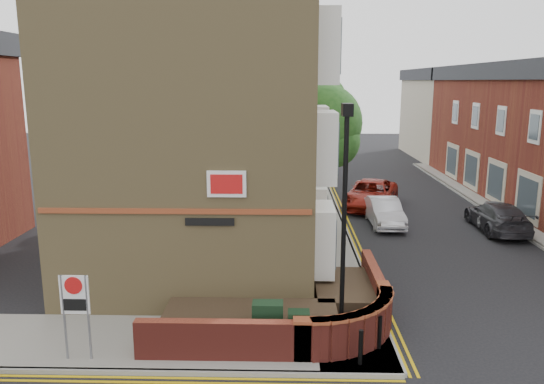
{
  "coord_description": "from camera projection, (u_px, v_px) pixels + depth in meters",
  "views": [
    {
      "loc": [
        0.13,
        -11.52,
        6.94
      ],
      "look_at": [
        -0.26,
        4.0,
        3.68
      ],
      "focal_mm": 35.0,
      "sensor_mm": 36.0,
      "label": 1
    }
  ],
  "objects": [
    {
      "name": "bollard_near",
      "position": [
        361.0,
        347.0,
        12.92
      ],
      "size": [
        0.11,
        0.11,
        0.9
      ],
      "primitive_type": "cylinder",
      "color": "black",
      "rests_on": "pavement_corner"
    },
    {
      "name": "kerb_main_near",
      "position": [
        339.0,
        212.0,
        28.26
      ],
      "size": [
        0.15,
        32.0,
        0.12
      ],
      "primitive_type": "cube",
      "color": "gray",
      "rests_on": "ground"
    },
    {
      "name": "tree_near",
      "position": [
        324.0,
        128.0,
        25.42
      ],
      "size": [
        3.64,
        3.65,
        6.7
      ],
      "color": "#382B1E",
      "rests_on": "pavement_main"
    },
    {
      "name": "pavement_main",
      "position": [
        320.0,
        212.0,
        28.29
      ],
      "size": [
        2.0,
        32.0,
        0.12
      ],
      "primitive_type": "cube",
      "color": "gray",
      "rests_on": "ground"
    },
    {
      "name": "corner_building",
      "position": [
        204.0,
        101.0,
        19.31
      ],
      "size": [
        8.95,
        10.4,
        13.6
      ],
      "color": "#947D4E",
      "rests_on": "ground"
    },
    {
      "name": "bollard_far",
      "position": [
        380.0,
        332.0,
        13.69
      ],
      "size": [
        0.11,
        0.11,
        0.9
      ],
      "primitive_type": "cylinder",
      "color": "black",
      "rests_on": "pavement_corner"
    },
    {
      "name": "far_terrace_cream",
      "position": [
        442.0,
        113.0,
        48.68
      ],
      "size": [
        5.4,
        12.4,
        8.0
      ],
      "color": "beige",
      "rests_on": "ground"
    },
    {
      "name": "tree_mid",
      "position": [
        315.0,
        109.0,
        33.15
      ],
      "size": [
        4.03,
        4.03,
        7.42
      ],
      "color": "#382B1E",
      "rests_on": "pavement_main"
    },
    {
      "name": "grey_car_far",
      "position": [
        497.0,
        217.0,
        24.87
      ],
      "size": [
        1.99,
        4.75,
        1.37
      ],
      "primitive_type": "imported",
      "rotation": [
        0.0,
        0.0,
        3.13
      ],
      "color": "#2C2C31",
      "rests_on": "ground"
    },
    {
      "name": "pavement_corner",
      "position": [
        149.0,
        342.0,
        14.24
      ],
      "size": [
        13.0,
        3.0,
        0.12
      ],
      "primitive_type": "cube",
      "color": "gray",
      "rests_on": "ground"
    },
    {
      "name": "utility_cabinet_small",
      "position": [
        299.0,
        331.0,
        13.53
      ],
      "size": [
        0.55,
        0.4,
        1.1
      ],
      "primitive_type": "cube",
      "color": "black",
      "rests_on": "pavement_corner"
    },
    {
      "name": "silver_car_far",
      "position": [
        494.0,
        212.0,
        26.01
      ],
      "size": [
        2.79,
        3.93,
        1.24
      ],
      "primitive_type": "imported",
      "rotation": [
        0.0,
        0.0,
        2.73
      ],
      "color": "#93949A",
      "rests_on": "ground"
    },
    {
      "name": "kerb_main_far",
      "position": [
        514.0,
        229.0,
        25.13
      ],
      "size": [
        0.15,
        40.0,
        0.12
      ],
      "primitive_type": "cube",
      "color": "gray",
      "rests_on": "ground"
    },
    {
      "name": "traffic_light_assembly",
      "position": [
        318.0,
        142.0,
        36.52
      ],
      "size": [
        0.2,
        0.16,
        4.2
      ],
      "color": "black",
      "rests_on": "pavement_main"
    },
    {
      "name": "kerb_side",
      "position": [
        134.0,
        372.0,
        12.77
      ],
      "size": [
        13.0,
        0.15,
        0.12
      ],
      "primitive_type": "cube",
      "color": "gray",
      "rests_on": "ground"
    },
    {
      "name": "utility_cabinet_large",
      "position": [
        268.0,
        324.0,
        13.83
      ],
      "size": [
        0.8,
        0.45,
        1.2
      ],
      "primitive_type": "cube",
      "color": "black",
      "rests_on": "pavement_corner"
    },
    {
      "name": "silver_car_near",
      "position": [
        384.0,
        212.0,
        25.87
      ],
      "size": [
        1.49,
        4.04,
        1.32
      ],
      "primitive_type": "imported",
      "rotation": [
        0.0,
        0.0,
        0.02
      ],
      "color": "silver",
      "rests_on": "ground"
    },
    {
      "name": "yellow_lines_main",
      "position": [
        343.0,
        213.0,
        28.27
      ],
      "size": [
        0.28,
        32.0,
        0.01
      ],
      "primitive_type": "cube",
      "color": "gold",
      "rests_on": "ground"
    },
    {
      "name": "lamppost",
      "position": [
        344.0,
        229.0,
        13.14
      ],
      "size": [
        0.25,
        0.5,
        6.3
      ],
      "color": "black",
      "rests_on": "pavement_corner"
    },
    {
      "name": "yellow_lines_side",
      "position": [
        131.0,
        380.0,
        12.54
      ],
      "size": [
        13.0,
        0.28,
        0.01
      ],
      "primitive_type": "cube",
      "color": "gold",
      "rests_on": "ground"
    },
    {
      "name": "tree_far",
      "position": [
        310.0,
        107.0,
        41.03
      ],
      "size": [
        3.81,
        3.81,
        7.0
      ],
      "color": "#382B1E",
      "rests_on": "pavement_main"
    },
    {
      "name": "red_car_main",
      "position": [
        371.0,
        194.0,
        29.5
      ],
      "size": [
        4.03,
        5.93,
        1.51
      ],
      "primitive_type": "imported",
      "rotation": [
        0.0,
        0.0,
        -0.31
      ],
      "color": "maroon",
      "rests_on": "ground"
    },
    {
      "name": "zone_sign",
      "position": [
        75.0,
        302.0,
        12.97
      ],
      "size": [
        0.72,
        0.07,
        2.2
      ],
      "color": "slate",
      "rests_on": "pavement_corner"
    },
    {
      "name": "garden_wall",
      "position": [
        280.0,
        329.0,
        15.14
      ],
      "size": [
        6.8,
        6.0,
        1.2
      ],
      "primitive_type": null,
      "color": "maroon",
      "rests_on": "ground"
    },
    {
      "name": "ground",
      "position": [
        278.0,
        376.0,
        12.7
      ],
      "size": [
        120.0,
        120.0,
        0.0
      ],
      "primitive_type": "plane",
      "color": "black",
      "rests_on": "ground"
    }
  ]
}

